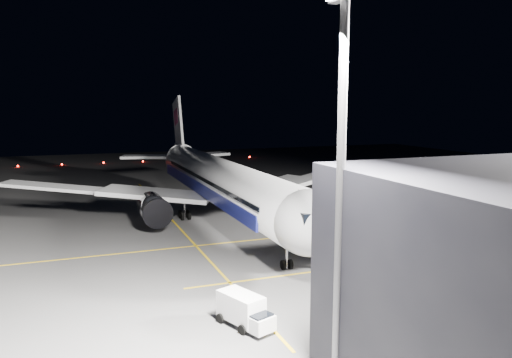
{
  "coord_description": "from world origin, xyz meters",
  "views": [
    {
      "loc": [
        60.97,
        -18.34,
        15.1
      ],
      "look_at": [
        4.22,
        3.12,
        6.0
      ],
      "focal_mm": 35.0,
      "sensor_mm": 36.0,
      "label": 1
    }
  ],
  "objects_px": {
    "safety_cone_b": "(281,207)",
    "jet_bridge": "(456,210)",
    "floodlight_mast_south": "(341,161)",
    "safety_cone_c": "(282,213)",
    "safety_cone_a": "(237,208)",
    "airliner": "(219,181)",
    "service_truck": "(245,310)",
    "baggage_tug": "(273,207)"
  },
  "relations": [
    {
      "from": "safety_cone_b",
      "to": "jet_bridge",
      "type": "bearing_deg",
      "value": 16.1
    },
    {
      "from": "floodlight_mast_south",
      "to": "safety_cone_c",
      "type": "distance_m",
      "value": 44.39
    },
    {
      "from": "safety_cone_a",
      "to": "safety_cone_c",
      "type": "xyz_separation_m",
      "value": [
        5.56,
        4.62,
        0.04
      ]
    },
    {
      "from": "airliner",
      "to": "service_truck",
      "type": "xyz_separation_m",
      "value": [
        31.59,
        -7.64,
        -3.96
      ]
    },
    {
      "from": "service_truck",
      "to": "safety_cone_c",
      "type": "relative_size",
      "value": 7.22
    },
    {
      "from": "airliner",
      "to": "baggage_tug",
      "type": "xyz_separation_m",
      "value": [
        -1.01,
        7.99,
        -4.26
      ]
    },
    {
      "from": "safety_cone_c",
      "to": "airliner",
      "type": "bearing_deg",
      "value": -96.17
    },
    {
      "from": "jet_bridge",
      "to": "safety_cone_c",
      "type": "height_order",
      "value": "jet_bridge"
    },
    {
      "from": "safety_cone_a",
      "to": "baggage_tug",
      "type": "bearing_deg",
      "value": 47.83
    },
    {
      "from": "airliner",
      "to": "safety_cone_a",
      "type": "relative_size",
      "value": 107.6
    },
    {
      "from": "jet_bridge",
      "to": "floodlight_mast_south",
      "type": "relative_size",
      "value": 1.66
    },
    {
      "from": "service_truck",
      "to": "baggage_tug",
      "type": "height_order",
      "value": "service_truck"
    },
    {
      "from": "baggage_tug",
      "to": "safety_cone_a",
      "type": "height_order",
      "value": "baggage_tug"
    },
    {
      "from": "floodlight_mast_south",
      "to": "safety_cone_c",
      "type": "relative_size",
      "value": 31.62
    },
    {
      "from": "airliner",
      "to": "jet_bridge",
      "type": "height_order",
      "value": "airliner"
    },
    {
      "from": "baggage_tug",
      "to": "safety_cone_c",
      "type": "relative_size",
      "value": 4.6
    },
    {
      "from": "jet_bridge",
      "to": "baggage_tug",
      "type": "relative_size",
      "value": 11.42
    },
    {
      "from": "airliner",
      "to": "safety_cone_a",
      "type": "xyz_separation_m",
      "value": [
        -4.63,
        4.0,
        -4.88
      ]
    },
    {
      "from": "service_truck",
      "to": "safety_cone_a",
      "type": "height_order",
      "value": "service_truck"
    },
    {
      "from": "floodlight_mast_south",
      "to": "safety_cone_c",
      "type": "xyz_separation_m",
      "value": [
        -40.14,
        14.63,
        -12.04
      ]
    },
    {
      "from": "airliner",
      "to": "safety_cone_a",
      "type": "bearing_deg",
      "value": 139.19
    },
    {
      "from": "jet_bridge",
      "to": "safety_cone_c",
      "type": "bearing_deg",
      "value": -156.92
    },
    {
      "from": "safety_cone_a",
      "to": "safety_cone_b",
      "type": "height_order",
      "value": "safety_cone_a"
    },
    {
      "from": "airliner",
      "to": "safety_cone_b",
      "type": "height_order",
      "value": "airliner"
    },
    {
      "from": "airliner",
      "to": "safety_cone_b",
      "type": "relative_size",
      "value": 119.6
    },
    {
      "from": "jet_bridge",
      "to": "safety_cone_b",
      "type": "height_order",
      "value": "jet_bridge"
    },
    {
      "from": "jet_bridge",
      "to": "safety_cone_a",
      "type": "bearing_deg",
      "value": -153.1
    },
    {
      "from": "jet_bridge",
      "to": "service_truck",
      "type": "xyz_separation_m",
      "value": [
        8.51,
        -25.69,
        -3.38
      ]
    },
    {
      "from": "baggage_tug",
      "to": "safety_cone_b",
      "type": "xyz_separation_m",
      "value": [
        -2.48,
        2.39,
        -0.65
      ]
    },
    {
      "from": "service_truck",
      "to": "baggage_tug",
      "type": "xyz_separation_m",
      "value": [
        -32.6,
        15.63,
        -0.3
      ]
    },
    {
      "from": "safety_cone_c",
      "to": "baggage_tug",
      "type": "bearing_deg",
      "value": -162.14
    },
    {
      "from": "safety_cone_b",
      "to": "safety_cone_c",
      "type": "height_order",
      "value": "safety_cone_c"
    },
    {
      "from": "airliner",
      "to": "safety_cone_b",
      "type": "xyz_separation_m",
      "value": [
        -3.5,
        10.39,
        -4.91
      ]
    },
    {
      "from": "jet_bridge",
      "to": "service_truck",
      "type": "bearing_deg",
      "value": -71.67
    },
    {
      "from": "floodlight_mast_south",
      "to": "service_truck",
      "type": "height_order",
      "value": "floodlight_mast_south"
    },
    {
      "from": "airliner",
      "to": "floodlight_mast_south",
      "type": "height_order",
      "value": "floodlight_mast_south"
    },
    {
      "from": "airliner",
      "to": "service_truck",
      "type": "relative_size",
      "value": 13.01
    },
    {
      "from": "jet_bridge",
      "to": "safety_cone_a",
      "type": "xyz_separation_m",
      "value": [
        -27.71,
        -14.06,
        -4.3
      ]
    },
    {
      "from": "jet_bridge",
      "to": "safety_cone_a",
      "type": "height_order",
      "value": "jet_bridge"
    },
    {
      "from": "jet_bridge",
      "to": "baggage_tug",
      "type": "bearing_deg",
      "value": -157.33
    },
    {
      "from": "baggage_tug",
      "to": "safety_cone_c",
      "type": "distance_m",
      "value": 2.12
    },
    {
      "from": "safety_cone_b",
      "to": "safety_cone_c",
      "type": "distance_m",
      "value": 4.77
    }
  ]
}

